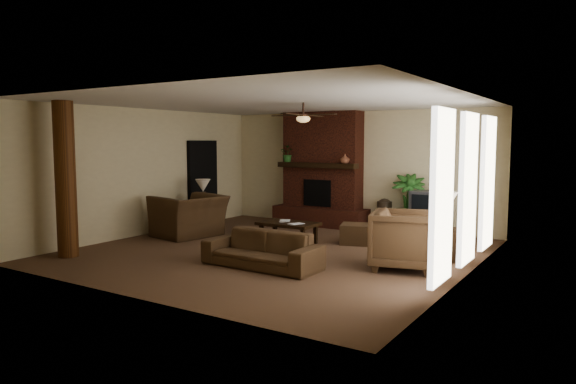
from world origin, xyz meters
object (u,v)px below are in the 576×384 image
Objects in this scene: lamp_right at (447,203)px; side_table_left at (205,218)px; sofa at (262,243)px; floor_vase at (384,213)px; lamp_left at (203,188)px; coffee_table at (288,225)px; ottoman at (356,234)px; side_table_right at (446,244)px; armchair_left at (189,209)px; log_column at (65,180)px; armchair_right at (405,237)px; floor_plant at (407,217)px; tv_stand at (429,227)px.

side_table_left is at bearing 178.93° from lamp_right.
sofa is 4.33m from floor_vase.
sofa is 3.32m from lamp_right.
coffee_table is at bearing -6.11° from lamp_left.
coffee_table reaches higher than ottoman.
ottoman is 2.02m from side_table_right.
armchair_left is 2.13× the size of lamp_right.
log_column is 6.82m from floor_vase.
lamp_right is at bearing 42.73° from sofa.
lamp_right is at bearing -34.32° from armchair_right.
floor_vase is at bearing 28.94° from side_table_left.
armchair_right is 5.46m from lamp_left.
lamp_left is (-0.29, 0.80, 0.40)m from armchair_left.
lamp_right is (0.00, -0.01, 0.73)m from side_table_right.
armchair_left is 0.94m from side_table_left.
ottoman is at bearing -87.97° from floor_vase.
armchair_right is 2.92m from coffee_table.
side_table_left is at bearing -151.06° from floor_vase.
lamp_left is (-3.27, 2.24, 0.61)m from sofa.
sofa is at bearing -34.41° from lamp_left.
log_column is at bearing -124.68° from floor_vase.
coffee_table is 0.89× the size of floor_plant.
coffee_table is at bearing -116.08° from floor_vase.
floor_plant reaches higher than tv_stand.
tv_stand is at bearing 115.75° from lamp_right.
ottoman is 0.92× the size of lamp_right.
armchair_right reaches higher than sofa.
ottoman is 3.85m from lamp_left.
side_table_left is (-5.31, 1.15, -0.26)m from armchair_right.
sofa is 3.67× the size of side_table_left.
sofa is 4.30m from tv_stand.
side_table_right is (5.41, 0.74, -0.33)m from armchair_left.
lamp_left is at bearing 179.36° from lamp_right.
log_column reaches higher than side_table_left.
side_table_left is (-0.27, 0.84, -0.33)m from armchair_left.
side_table_right is at bearing -55.35° from floor_plant.
log_column is at bearing 0.64° from armchair_left.
tv_stand is (4.53, 2.57, -0.35)m from armchair_left.
side_table_right is (5.86, 3.43, -1.12)m from log_column.
lamp_left is at bearing -150.68° from floor_vase.
coffee_table is 2.54m from side_table_left.
floor_vase is (1.15, 2.34, 0.06)m from coffee_table.
lamp_right reaches higher than ottoman.
ottoman is 1.73m from floor_plant.
side_table_right is at bearing 3.95° from coffee_table.
floor_plant is at bearing 54.07° from coffee_table.
sofa is at bearing -137.99° from side_table_right.
tv_stand is (-0.51, 2.88, -0.28)m from armchair_right.
floor_plant is 2.67m from lamp_right.
ottoman is 3.75m from side_table_left.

